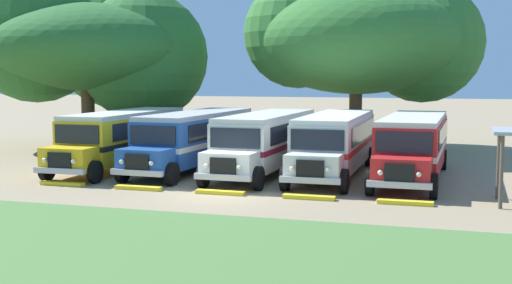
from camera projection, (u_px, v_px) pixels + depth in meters
name	position (u px, v px, depth m)	size (l,w,h in m)	color
ground_plane	(218.00, 195.00, 25.97)	(220.00, 220.00, 0.00)	#937F60
foreground_grass_strip	(99.00, 255.00, 17.41)	(80.00, 11.19, 0.01)	#4C7538
parked_bus_slot_0	(124.00, 136.00, 33.64)	(2.74, 10.85, 2.82)	yellow
parked_bus_slot_1	(195.00, 137.00, 33.01)	(3.08, 10.89, 2.82)	#23519E
parked_bus_slot_2	(266.00, 140.00, 31.84)	(2.85, 10.86, 2.82)	silver
parked_bus_slot_3	(335.00, 141.00, 31.14)	(2.81, 10.86, 2.82)	silver
parked_bus_slot_4	(413.00, 144.00, 29.99)	(2.85, 10.86, 2.82)	red
curb_wheelstop_0	(62.00, 184.00, 28.25)	(2.00, 0.36, 0.15)	yellow
curb_wheelstop_1	(138.00, 188.00, 27.21)	(2.00, 0.36, 0.15)	yellow
curb_wheelstop_2	(220.00, 192.00, 26.17)	(2.00, 0.36, 0.15)	yellow
curb_wheelstop_3	(309.00, 197.00, 25.13)	(2.00, 0.36, 0.15)	yellow
curb_wheelstop_4	(405.00, 203.00, 24.09)	(2.00, 0.36, 0.15)	yellow
broad_shade_tree	(363.00, 39.00, 41.62)	(14.45, 13.21, 10.66)	brown
secondary_tree	(95.00, 47.00, 42.85)	(14.54, 13.89, 11.17)	brown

